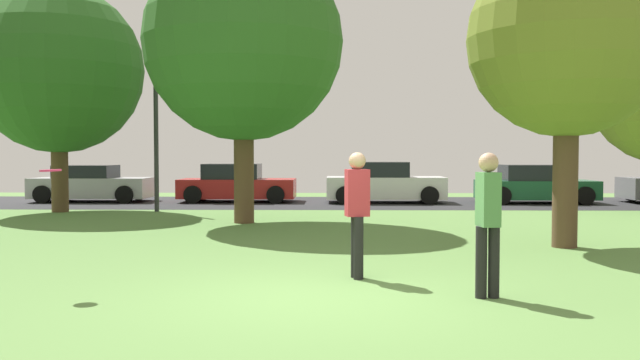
{
  "coord_description": "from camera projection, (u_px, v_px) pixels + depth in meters",
  "views": [
    {
      "loc": [
        0.24,
        -8.22,
        1.78
      ],
      "look_at": [
        0.0,
        2.18,
        1.37
      ],
      "focal_mm": 37.67,
      "sensor_mm": 36.0,
      "label": 1
    }
  ],
  "objects": [
    {
      "name": "parked_car_red",
      "position": [
        237.0,
        184.0,
        24.71
      ],
      "size": [
        4.21,
        2.11,
        1.4
      ],
      "color": "#B21E1E",
      "rests_on": "ground_plane"
    },
    {
      "name": "street_lamp_post",
      "position": [
        156.0,
        138.0,
        20.5
      ],
      "size": [
        0.14,
        0.14,
        4.5
      ],
      "primitive_type": "cylinder",
      "color": "#2D2D33",
      "rests_on": "ground_plane"
    },
    {
      "name": "birch_tree_lone",
      "position": [
        567.0,
        39.0,
        12.58
      ],
      "size": [
        3.73,
        3.73,
        5.82
      ],
      "color": "brown",
      "rests_on": "ground_plane"
    },
    {
      "name": "ground_plane",
      "position": [
        316.0,
        297.0,
        8.29
      ],
      "size": [
        44.0,
        44.0,
        0.0
      ],
      "primitive_type": "plane",
      "color": "#5B8442"
    },
    {
      "name": "maple_tree_far",
      "position": [
        58.0,
        70.0,
        20.29
      ],
      "size": [
        5.08,
        5.08,
        6.87
      ],
      "color": "brown",
      "rests_on": "ground_plane"
    },
    {
      "name": "person_bystander",
      "position": [
        488.0,
        217.0,
        8.22
      ],
      "size": [
        0.3,
        0.35,
        1.79
      ],
      "rotation": [
        0.0,
        0.0,
        1.7
      ],
      "color": "black",
      "rests_on": "ground_plane"
    },
    {
      "name": "parked_car_white",
      "position": [
        384.0,
        184.0,
        24.27
      ],
      "size": [
        4.23,
        2.03,
        1.48
      ],
      "color": "white",
      "rests_on": "ground_plane"
    },
    {
      "name": "parked_car_green",
      "position": [
        534.0,
        186.0,
        24.07
      ],
      "size": [
        4.1,
        2.01,
        1.38
      ],
      "color": "#195633",
      "rests_on": "ground_plane"
    },
    {
      "name": "oak_tree_left",
      "position": [
        243.0,
        42.0,
        17.03
      ],
      "size": [
        5.07,
        5.07,
        7.17
      ],
      "color": "brown",
      "rests_on": "ground_plane"
    },
    {
      "name": "frisbee_disc",
      "position": [
        50.0,
        170.0,
        8.67
      ],
      "size": [
        0.33,
        0.33,
        0.03
      ],
      "color": "#EA2D6B"
    },
    {
      "name": "road_strip",
      "position": [
        329.0,
        203.0,
        24.27
      ],
      "size": [
        44.0,
        6.4,
        0.01
      ],
      "primitive_type": "cube",
      "color": "#28282B",
      "rests_on": "ground_plane"
    },
    {
      "name": "person_catcher",
      "position": [
        357.0,
        208.0,
        9.51
      ],
      "size": [
        0.36,
        0.3,
        1.8
      ],
      "rotation": [
        0.0,
        0.0,
        -2.92
      ],
      "color": "black",
      "rests_on": "ground_plane"
    },
    {
      "name": "parked_car_silver",
      "position": [
        91.0,
        185.0,
        24.77
      ],
      "size": [
        4.23,
        1.99,
        1.35
      ],
      "color": "#B7B7BC",
      "rests_on": "ground_plane"
    }
  ]
}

